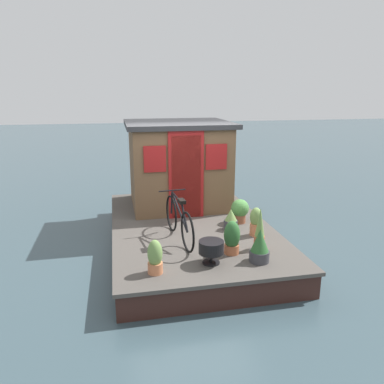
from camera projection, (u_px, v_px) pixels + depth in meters
name	position (u px, v px, depth m)	size (l,w,h in m)	color
ground_plane	(190.00, 245.00, 7.53)	(60.00, 60.00, 0.00)	#384C54
houseboat_deck	(190.00, 234.00, 7.47)	(4.88, 3.03, 0.46)	#4C4742
houseboat_cabin	(178.00, 164.00, 8.41)	(2.08, 2.28, 1.89)	brown
bicycle	(179.00, 220.00, 6.48)	(1.68, 0.50, 0.81)	black
potted_plant_succulent	(260.00, 230.00, 6.11)	(0.18, 0.18, 0.72)	#B2603D
potted_plant_mint	(155.00, 258.00, 5.33)	(0.22, 0.22, 0.51)	#C6754C
potted_plant_basil	(240.00, 210.00, 7.39)	(0.36, 0.36, 0.48)	#935138
potted_plant_lavender	(231.00, 220.00, 7.04)	(0.26, 0.26, 0.40)	#38383D
potted_plant_fern	(256.00, 222.00, 6.74)	(0.21, 0.21, 0.53)	#C6754C
potted_plant_geranium	(260.00, 246.00, 5.69)	(0.31, 0.31, 0.53)	#38383D
potted_plant_ivy	(232.00, 238.00, 5.98)	(0.26, 0.26, 0.55)	#B2603D
charcoal_grill	(211.00, 248.00, 5.64)	(0.38, 0.38, 0.36)	black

